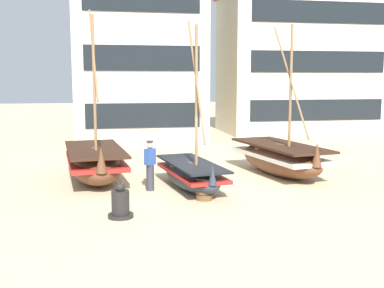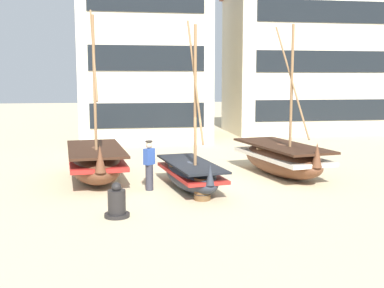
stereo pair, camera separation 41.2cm
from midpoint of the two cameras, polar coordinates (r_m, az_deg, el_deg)
name	(u,v)px [view 1 (the left image)]	position (r m, az deg, el deg)	size (l,w,h in m)	color
ground_plane	(197,188)	(16.26, -0.07, -5.37)	(120.00, 120.00, 0.00)	#CCB78E
fishing_boat_near_left	(191,174)	(16.05, -0.80, -3.61)	(1.95, 4.20, 5.63)	#2D333D
fishing_boat_centre_large	(280,158)	(18.66, 9.97, -1.66)	(2.70, 5.14, 5.71)	brown
fishing_boat_far_right	(95,163)	(17.68, -12.26, -2.21)	(2.42, 4.96, 6.20)	brown
fisherman_by_hull	(150,166)	(15.88, -5.81, -2.66)	(0.42, 0.40, 1.68)	#33333D
capstan_winch	(120,204)	(13.03, -9.51, -7.13)	(0.69, 0.69, 0.96)	black
wooden_barrel	(204,189)	(14.69, 0.68, -5.41)	(0.56, 0.56, 0.70)	brown
harbor_building_main	(138,60)	(29.49, -6.90, 9.98)	(7.82, 6.81, 9.66)	beige
harbor_building_annex	(301,63)	(34.48, 12.62, 9.49)	(11.30, 6.00, 9.61)	beige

